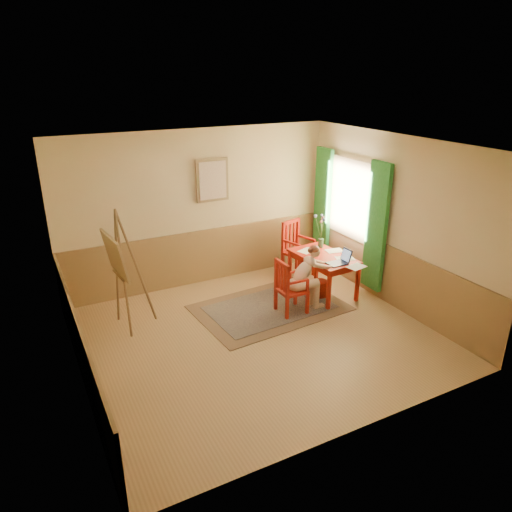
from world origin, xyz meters
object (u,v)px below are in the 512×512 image
table (323,260)px  chair_back (297,249)px  figure (306,275)px  chair_left (289,287)px  easel (118,260)px  laptop (340,261)px

table → chair_back: (0.04, 0.92, -0.10)m
chair_back → figure: figure is taller
table → chair_left: (-0.90, -0.36, -0.17)m
chair_back → easel: easel is taller
chair_back → laptop: size_ratio=2.76×
chair_left → figure: bearing=-2.4°
table → laptop: 0.44m
chair_left → easel: 2.67m
table → easel: size_ratio=0.66×
table → figure: size_ratio=1.13×
table → figure: (-0.59, -0.38, -0.02)m
table → laptop: laptop is taller
table → chair_left: chair_left is taller
chair_back → figure: (-0.63, -1.30, 0.08)m
table → chair_left: size_ratio=1.34×
chair_left → chair_back: (0.94, 1.28, 0.07)m
laptop → easel: bearing=166.5°
chair_back → easel: (-3.42, -0.52, 0.59)m
chair_left → chair_back: chair_back is taller
table → easel: 3.44m
easel → figure: bearing=-15.6°
chair_back → easel: 3.51m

